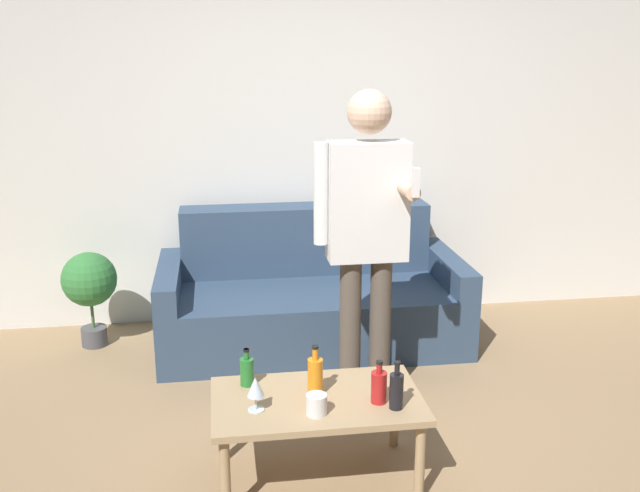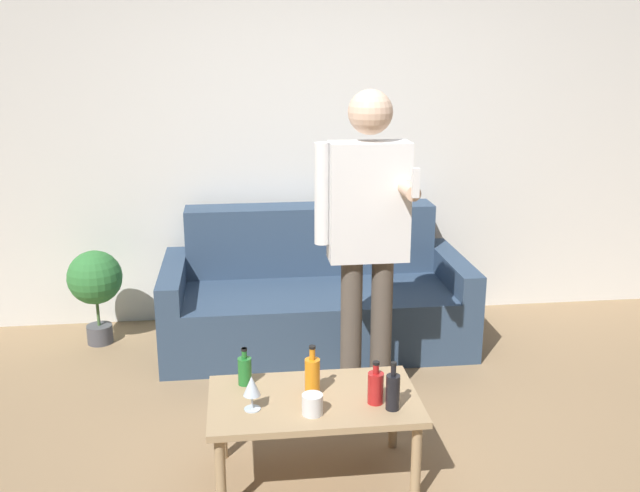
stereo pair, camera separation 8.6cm
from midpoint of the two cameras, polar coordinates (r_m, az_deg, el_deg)
ground_plane at (r=3.43m, az=4.21°, el=-18.03°), size 16.00×16.00×0.00m
wall_back at (r=4.97m, az=-0.81°, el=9.42°), size 8.00×0.06×2.70m
couch at (r=4.72m, az=-1.29°, el=-4.06°), size 1.96×0.91×0.86m
coffee_table at (r=3.24m, az=-1.02°, el=-12.80°), size 0.93×0.54×0.41m
bottle_orange at (r=3.15m, az=3.94°, el=-11.11°), size 0.07×0.07×0.19m
bottle_green at (r=3.10m, az=5.33°, el=-11.39°), size 0.06×0.06×0.22m
bottle_dark at (r=3.20m, az=-1.17°, el=-10.31°), size 0.07×0.07×0.23m
bottle_yellow at (r=3.31m, az=-6.62°, el=-9.89°), size 0.06×0.06×0.18m
wine_glass_near at (r=3.08m, az=-6.00°, el=-11.22°), size 0.07×0.07×0.16m
cup_on_table at (r=3.07m, az=-1.10°, el=-12.56°), size 0.09×0.09×0.09m
person_standing_front at (r=3.70m, az=3.06°, el=1.73°), size 0.49×0.43×1.70m
potted_plant at (r=4.83m, az=-18.45°, el=-2.87°), size 0.35×0.35×0.63m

